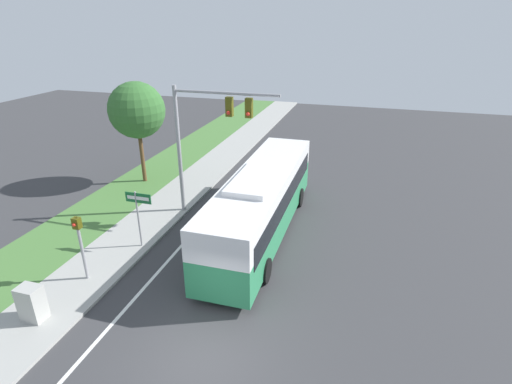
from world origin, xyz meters
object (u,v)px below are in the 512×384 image
object	(u,v)px
street_sign	(138,209)
bus	(262,200)
signal_gantry	(206,128)
utility_cabinet	(32,303)
pedestrian_signal	(80,238)

from	to	relation	value
street_sign	bus	bearing A→B (deg)	29.71
signal_gantry	utility_cabinet	size ratio (longest dim) A/B	5.20
signal_gantry	pedestrian_signal	bearing A→B (deg)	-110.19
bus	signal_gantry	distance (m)	4.45
bus	street_sign	world-z (taller)	bus
bus	street_sign	size ratio (longest dim) A/B	4.21
pedestrian_signal	utility_cabinet	size ratio (longest dim) A/B	2.18
signal_gantry	pedestrian_signal	size ratio (longest dim) A/B	2.38
signal_gantry	pedestrian_signal	distance (m)	7.70
pedestrian_signal	bus	bearing A→B (deg)	44.55
bus	pedestrian_signal	bearing A→B (deg)	-135.45
bus	pedestrian_signal	distance (m)	7.93
bus	utility_cabinet	bearing A→B (deg)	-126.10
bus	utility_cabinet	distance (m)	10.01
bus	pedestrian_signal	size ratio (longest dim) A/B	4.17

